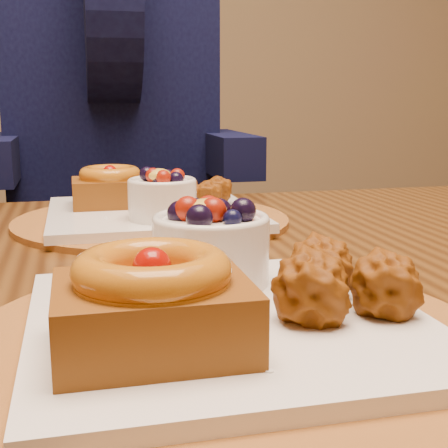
{
  "coord_description": "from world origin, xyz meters",
  "views": [
    {
      "loc": [
        -0.18,
        -0.68,
        0.93
      ],
      "look_at": [
        -0.07,
        -0.22,
        0.83
      ],
      "focal_mm": 50.0,
      "sensor_mm": 36.0,
      "label": 1
    }
  ],
  "objects_px": {
    "place_setting_near": "(221,301)",
    "dining_table": "(179,332)",
    "diner": "(110,89)",
    "place_setting_far": "(150,207)",
    "chair_far": "(121,259)"
  },
  "relations": [
    {
      "from": "place_setting_near",
      "to": "place_setting_far",
      "type": "height_order",
      "value": "place_setting_near"
    },
    {
      "from": "place_setting_near",
      "to": "diner",
      "type": "relative_size",
      "value": 0.43
    },
    {
      "from": "place_setting_near",
      "to": "place_setting_far",
      "type": "xyz_separation_m",
      "value": [
        0.0,
        0.43,
        -0.0
      ]
    },
    {
      "from": "place_setting_near",
      "to": "dining_table",
      "type": "bearing_deg",
      "value": 89.05
    },
    {
      "from": "place_setting_near",
      "to": "diner",
      "type": "height_order",
      "value": "diner"
    },
    {
      "from": "place_setting_far",
      "to": "chair_far",
      "type": "bearing_deg",
      "value": 89.6
    },
    {
      "from": "place_setting_far",
      "to": "place_setting_near",
      "type": "bearing_deg",
      "value": -90.13
    },
    {
      "from": "dining_table",
      "to": "chair_far",
      "type": "distance_m",
      "value": 0.91
    },
    {
      "from": "dining_table",
      "to": "diner",
      "type": "height_order",
      "value": "diner"
    },
    {
      "from": "dining_table",
      "to": "place_setting_near",
      "type": "distance_m",
      "value": 0.24
    },
    {
      "from": "dining_table",
      "to": "place_setting_far",
      "type": "relative_size",
      "value": 4.21
    },
    {
      "from": "chair_far",
      "to": "diner",
      "type": "relative_size",
      "value": 1.08
    },
    {
      "from": "place_setting_far",
      "to": "chair_far",
      "type": "relative_size",
      "value": 0.4
    },
    {
      "from": "place_setting_far",
      "to": "diner",
      "type": "distance_m",
      "value": 0.57
    },
    {
      "from": "diner",
      "to": "dining_table",
      "type": "bearing_deg",
      "value": -101.23
    }
  ]
}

